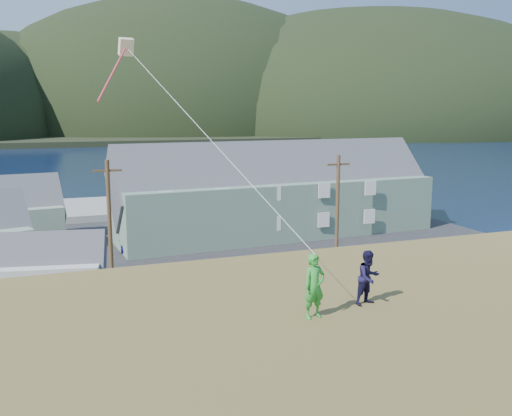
{
  "coord_description": "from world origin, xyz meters",
  "views": [
    {
      "loc": [
        -5.44,
        -31.15,
        12.31
      ],
      "look_at": [
        1.74,
        -11.94,
        8.8
      ],
      "focal_mm": 40.0,
      "sensor_mm": 36.0,
      "label": 1
    }
  ],
  "objects_px": {
    "lodge": "(276,192)",
    "kite_flyer_navy": "(369,278)",
    "wharf": "(42,212)",
    "kite_flyer_green": "(314,286)",
    "shed_white": "(53,268)"
  },
  "relations": [
    {
      "from": "wharf",
      "to": "kite_flyer_green",
      "type": "height_order",
      "value": "kite_flyer_green"
    },
    {
      "from": "shed_white",
      "to": "kite_flyer_navy",
      "type": "relative_size",
      "value": 5.06
    },
    {
      "from": "lodge",
      "to": "shed_white",
      "type": "height_order",
      "value": "lodge"
    },
    {
      "from": "lodge",
      "to": "kite_flyer_green",
      "type": "distance_m",
      "value": 42.73
    },
    {
      "from": "shed_white",
      "to": "kite_flyer_navy",
      "type": "bearing_deg",
      "value": -62.54
    },
    {
      "from": "lodge",
      "to": "kite_flyer_navy",
      "type": "height_order",
      "value": "lodge"
    },
    {
      "from": "wharf",
      "to": "shed_white",
      "type": "height_order",
      "value": "shed_white"
    },
    {
      "from": "lodge",
      "to": "wharf",
      "type": "bearing_deg",
      "value": 135.42
    },
    {
      "from": "shed_white",
      "to": "kite_flyer_green",
      "type": "distance_m",
      "value": 27.68
    },
    {
      "from": "wharf",
      "to": "kite_flyer_navy",
      "type": "bearing_deg",
      "value": -81.76
    },
    {
      "from": "wharf",
      "to": "shed_white",
      "type": "xyz_separation_m",
      "value": [
        0.72,
        -32.55,
        1.63
      ]
    },
    {
      "from": "lodge",
      "to": "kite_flyer_navy",
      "type": "xyz_separation_m",
      "value": [
        -13.61,
        -39.29,
        3.59
      ]
    },
    {
      "from": "kite_flyer_green",
      "to": "kite_flyer_navy",
      "type": "xyz_separation_m",
      "value": [
        1.8,
        0.4,
        -0.08
      ]
    },
    {
      "from": "kite_flyer_green",
      "to": "kite_flyer_navy",
      "type": "distance_m",
      "value": 1.85
    },
    {
      "from": "shed_white",
      "to": "kite_flyer_navy",
      "type": "height_order",
      "value": "kite_flyer_navy"
    }
  ]
}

